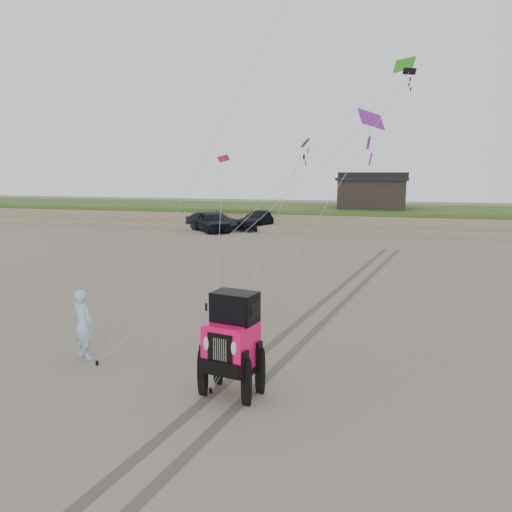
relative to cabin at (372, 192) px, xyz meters
The scene contains 12 objects.
ground 37.20m from the cabin, 93.09° to the right, with size 160.00×160.00×0.00m, color #6B6054.
dune_ridge 3.18m from the cabin, 165.96° to the left, with size 160.00×14.25×1.73m.
cabin is the anchor object (origin of this frame).
truck_a 15.54m from the cabin, 148.86° to the right, with size 2.04×5.06×1.72m, color black.
truck_b 15.29m from the cabin, 151.87° to the right, with size 1.73×4.96×1.63m, color black.
truck_c 10.96m from the cabin, 152.31° to the right, with size 2.42×5.96×1.73m, color black.
jeep 38.02m from the cabin, 91.86° to the right, with size 2.23×5.16×1.92m, color #F50E5A, non-canonical shape.
man 37.38m from the cabin, 99.07° to the right, with size 0.71×0.47×1.95m, color #90B6E0.
kite_flock 29.22m from the cabin, 88.74° to the right, with size 7.23×5.89×7.90m.
stake_main 37.71m from the cabin, 98.06° to the right, with size 0.08×0.08×0.12m, color black.
stake_aux 38.15m from the cabin, 92.62° to the right, with size 0.08×0.08×0.12m, color black.
tire_tracks 29.18m from the cabin, 90.00° to the right, with size 5.22×29.74×0.01m.
Camera 1 is at (4.25, -11.23, 5.09)m, focal length 35.00 mm.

